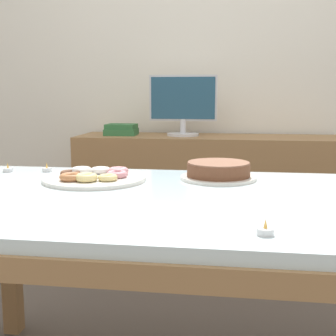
# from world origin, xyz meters

# --- Properties ---
(wall_back) EXTENTS (8.00, 0.10, 2.60)m
(wall_back) POSITION_xyz_m (0.00, 1.80, 1.30)
(wall_back) COLOR silver
(wall_back) RESTS_ON ground
(dining_table) EXTENTS (1.75, 1.02, 0.76)m
(dining_table) POSITION_xyz_m (0.00, 0.00, 0.68)
(dining_table) COLOR silver
(dining_table) RESTS_ON ground
(sideboard) EXTENTS (1.65, 0.44, 0.81)m
(sideboard) POSITION_xyz_m (0.00, 1.50, 0.41)
(sideboard) COLOR olive
(sideboard) RESTS_ON ground
(computer_monitor) EXTENTS (0.42, 0.20, 0.38)m
(computer_monitor) POSITION_xyz_m (-0.16, 1.50, 1.00)
(computer_monitor) COLOR silver
(computer_monitor) RESTS_ON sideboard
(book_stack) EXTENTS (0.21, 0.19, 0.07)m
(book_stack) POSITION_xyz_m (-0.56, 1.50, 0.85)
(book_stack) COLOR #2D6638
(book_stack) RESTS_ON sideboard
(cake_chocolate_round) EXTENTS (0.29, 0.29, 0.07)m
(cake_chocolate_round) POSITION_xyz_m (0.11, 0.31, 0.79)
(cake_chocolate_round) COLOR silver
(cake_chocolate_round) RESTS_ON dining_table
(pastry_platter) EXTENTS (0.38, 0.38, 0.04)m
(pastry_platter) POSITION_xyz_m (-0.34, 0.21, 0.77)
(pastry_platter) COLOR silver
(pastry_platter) RESTS_ON dining_table
(tealight_right_edge) EXTENTS (0.04, 0.04, 0.04)m
(tealight_right_edge) POSITION_xyz_m (-0.59, 0.38, 0.77)
(tealight_right_edge) COLOR silver
(tealight_right_edge) RESTS_ON dining_table
(tealight_centre) EXTENTS (0.04, 0.04, 0.04)m
(tealight_centre) POSITION_xyz_m (0.25, -0.38, 0.77)
(tealight_centre) COLOR silver
(tealight_centre) RESTS_ON dining_table
(tealight_left_edge) EXTENTS (0.04, 0.04, 0.04)m
(tealight_left_edge) POSITION_xyz_m (-0.75, 0.35, 0.77)
(tealight_left_edge) COLOR silver
(tealight_left_edge) RESTS_ON dining_table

